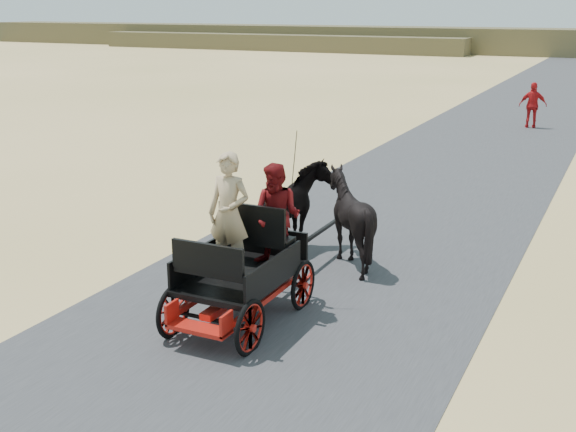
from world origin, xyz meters
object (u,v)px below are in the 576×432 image
at_px(carriage, 241,298).
at_px(horse_right, 350,219).
at_px(horse_left, 294,211).
at_px(pedestrian, 533,105).

xyz_separation_m(carriage, horse_right, (0.55, 3.00, 0.49)).
bearing_deg(horse_left, pedestrian, -96.39).
relative_size(horse_right, pedestrian, 0.98).
bearing_deg(carriage, pedestrian, 86.11).
bearing_deg(horse_right, carriage, 79.61).
bearing_deg(horse_left, horse_right, -180.00).
bearing_deg(pedestrian, horse_left, 73.27).
bearing_deg(carriage, horse_left, 100.39).
bearing_deg(horse_left, carriage, 100.39).
relative_size(carriage, horse_right, 1.41).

